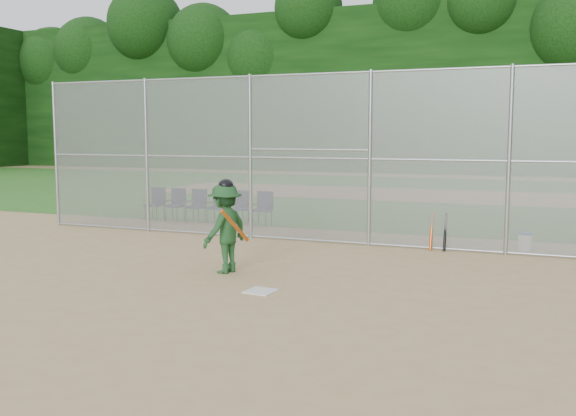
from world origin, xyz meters
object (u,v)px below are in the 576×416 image
at_px(batter_at_plate, 225,227).
at_px(chair_0, 154,204).
at_px(water_cooler, 525,241).
at_px(home_plate, 261,291).

height_order(batter_at_plate, chair_0, batter_at_plate).
distance_m(water_cooler, chair_0, 10.59).
height_order(water_cooler, chair_0, chair_0).
relative_size(home_plate, water_cooler, 1.15).
bearing_deg(batter_at_plate, chair_0, 133.00).
xyz_separation_m(batter_at_plate, water_cooler, (5.09, 4.55, -0.64)).
relative_size(home_plate, batter_at_plate, 0.26).
bearing_deg(home_plate, batter_at_plate, 137.69).
bearing_deg(chair_0, water_cooler, -6.81).
bearing_deg(chair_0, home_plate, -46.20).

